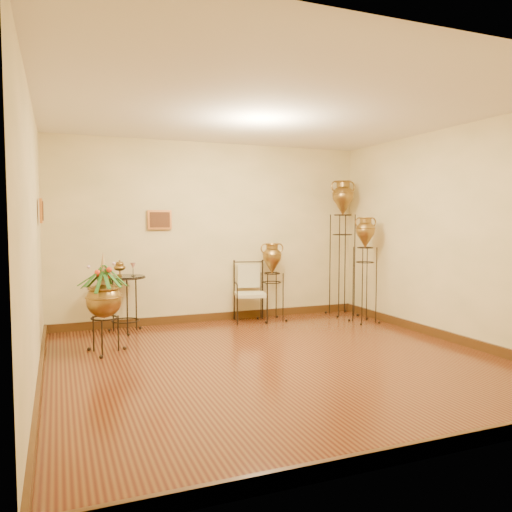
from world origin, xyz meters
name	(u,v)px	position (x,y,z in m)	size (l,w,h in m)	color
ground	(278,361)	(0.00, 0.00, 0.00)	(5.00, 5.00, 0.00)	brown
room_shell	(278,207)	(-0.01, 0.01, 1.73)	(5.02, 5.02, 2.81)	#FEE5A4
amphora_tall	(342,246)	(2.15, 2.15, 1.16)	(0.50, 0.50, 2.28)	black
amphora_mid	(365,269)	(2.14, 1.47, 0.84)	(0.38, 0.38, 1.66)	black
amphora_short	(272,281)	(0.86, 2.15, 0.63)	(0.48, 0.48, 1.26)	black
planter_urn	(104,296)	(-1.79, 1.08, 0.69)	(0.72, 0.72, 1.23)	black
armchair	(250,292)	(0.49, 2.15, 0.47)	(0.63, 0.60, 0.95)	black
side_table	(125,303)	(-1.41, 2.15, 0.42)	(0.66, 0.66, 1.02)	black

